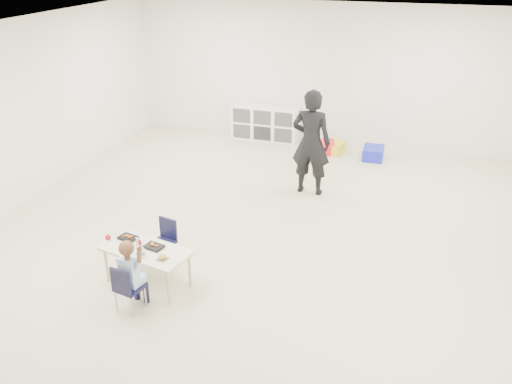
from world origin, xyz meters
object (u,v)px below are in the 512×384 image
(table, at_px, (148,266))
(adult, at_px, (311,143))
(cubby_shelf, at_px, (265,123))
(chair_near, at_px, (129,287))
(child, at_px, (128,274))

(table, bearing_deg, adult, 80.34)
(table, bearing_deg, cubby_shelf, 104.04)
(table, bearing_deg, chair_near, -72.87)
(chair_near, relative_size, child, 0.63)
(chair_near, xyz_separation_m, adult, (1.23, 3.74, 0.58))
(chair_near, height_order, cubby_shelf, cubby_shelf)
(table, distance_m, adult, 3.53)
(chair_near, bearing_deg, cubby_shelf, 104.30)
(chair_near, relative_size, adult, 0.34)
(cubby_shelf, bearing_deg, child, -87.57)
(adult, bearing_deg, table, 70.37)
(child, bearing_deg, table, 107.13)
(child, xyz_separation_m, adult, (1.23, 3.74, 0.41))
(chair_near, bearing_deg, child, 0.00)
(table, distance_m, cubby_shelf, 5.58)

